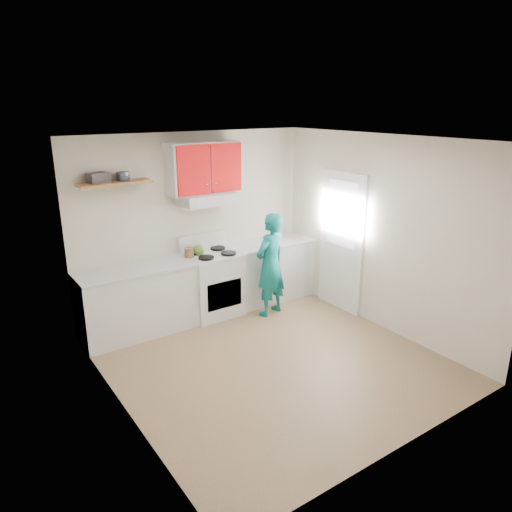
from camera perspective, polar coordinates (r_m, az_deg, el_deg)
floor at (r=5.92m, az=1.87°, el=-12.28°), size 3.80×3.80×0.00m
ceiling at (r=5.13m, az=2.17°, el=13.69°), size 3.60×3.80×0.04m
back_wall at (r=6.94m, az=-7.38°, el=3.78°), size 3.60×0.04×2.60m
front_wall at (r=4.13m, az=18.02°, el=-7.00°), size 3.60×0.04×2.60m
left_wall at (r=4.61m, az=-16.35°, el=-4.18°), size 0.04×3.80×2.60m
right_wall at (r=6.58m, az=14.73°, el=2.54°), size 0.04×3.80×2.60m
door at (r=7.09m, az=10.18°, el=1.63°), size 0.05×0.85×2.05m
door_glass at (r=6.97m, az=10.22°, el=4.96°), size 0.01×0.55×0.95m
counter_left at (r=6.56m, az=-13.97°, el=-5.32°), size 1.52×0.60×0.90m
counter_right at (r=7.52m, az=1.67°, el=-1.74°), size 1.32×0.60×0.90m
stove at (r=6.97m, az=-5.14°, el=-3.34°), size 0.76×0.65×0.92m
range_hood at (r=6.71m, az=-5.87°, el=6.80°), size 0.76×0.44×0.15m
upper_cabinets at (r=6.69m, az=-6.22°, el=10.45°), size 1.02×0.33×0.70m
shelf at (r=6.23m, az=-16.50°, el=8.35°), size 0.90×0.30×0.04m
books at (r=6.19m, az=-18.36°, el=8.87°), size 0.27×0.22×0.13m
tin at (r=6.30m, az=-15.61°, el=9.16°), size 0.20×0.20×0.10m
kettle at (r=6.77m, az=-6.88°, el=0.72°), size 0.20×0.20×0.14m
crock at (r=6.69m, az=-7.99°, el=0.32°), size 0.14×0.14×0.15m
cutting_board at (r=7.21m, az=0.19°, el=1.23°), size 0.37×0.31×0.02m
silicone_mat at (r=7.55m, az=4.26°, el=1.90°), size 0.40×0.37×0.01m
person at (r=6.84m, az=1.73°, el=-1.05°), size 0.63×0.50×1.52m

